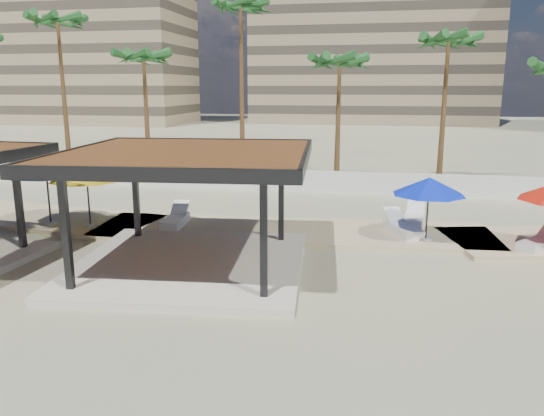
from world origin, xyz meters
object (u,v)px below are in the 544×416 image
Objects in this scene: pavilion_central at (188,198)px; lounger_a at (176,220)px; lounger_c at (402,228)px; lounger_d at (539,243)px; lounger_b at (414,219)px.

lounger_a is at bearing 111.45° from pavilion_central.
lounger_c is (9.26, 0.47, -0.00)m from lounger_a.
lounger_d is (14.00, -0.58, -0.02)m from lounger_a.
lounger_d is (11.77, 3.85, -1.96)m from pavilion_central.
lounger_c reaches higher than lounger_d.
lounger_c is at bearing 118.97° from lounger_d.
lounger_a is 0.93× the size of lounger_b.
lounger_c is (-0.54, -1.62, -0.01)m from lounger_b.
lounger_b is at bearing 99.03° from lounger_d.
pavilion_central is 8.79m from lounger_c.
lounger_b is 1.24× the size of lounger_d.
pavilion_central is 3.62× the size of lounger_a.
lounger_a is (-2.23, 4.43, -1.94)m from pavilion_central.
lounger_d is at bearing -97.71° from lounger_a.
lounger_d is at bearing 12.87° from pavilion_central.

